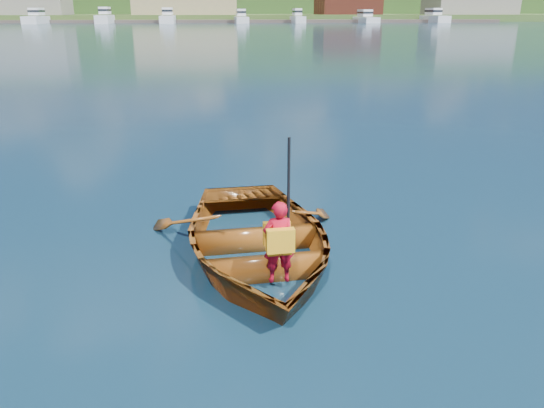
{
  "coord_description": "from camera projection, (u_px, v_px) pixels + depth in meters",
  "views": [
    {
      "loc": [
        -0.77,
        -6.37,
        3.3
      ],
      "look_at": [
        0.1,
        0.39,
        0.8
      ],
      "focal_mm": 35.0,
      "sensor_mm": 36.0,
      "label": 1
    }
  ],
  "objects": [
    {
      "name": "ground",
      "position": [
        268.0,
        270.0,
        7.16
      ],
      "size": [
        600.0,
        600.0,
        0.0
      ],
      "color": "#0D2643",
      "rests_on": "ground"
    },
    {
      "name": "rowboat",
      "position": [
        256.0,
        239.0,
        7.4
      ],
      "size": [
        3.19,
        4.32,
        0.86
      ],
      "color": "brown",
      "rests_on": "ground"
    },
    {
      "name": "child_paddler",
      "position": [
        279.0,
        241.0,
        6.47
      ],
      "size": [
        0.4,
        0.35,
        1.8
      ],
      "color": "red",
      "rests_on": "ground"
    },
    {
      "name": "dock",
      "position": [
        215.0,
        21.0,
        145.22
      ],
      "size": [
        159.99,
        12.49,
        0.8
      ],
      "color": "#51453D",
      "rests_on": "ground"
    },
    {
      "name": "marina_yachts",
      "position": [
        173.0,
        18.0,
        139.23
      ],
      "size": [
        143.65,
        13.66,
        4.32
      ],
      "color": "white",
      "rests_on": "ground"
    }
  ]
}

